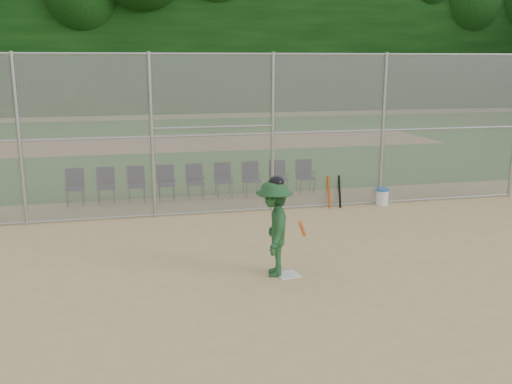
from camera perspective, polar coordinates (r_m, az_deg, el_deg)
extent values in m
plane|color=tan|center=(9.99, 3.23, -9.35)|extent=(100.00, 100.00, 0.00)
plane|color=#235C1B|center=(27.25, -7.28, 4.95)|extent=(100.00, 100.00, 0.00)
plane|color=tan|center=(27.25, -7.28, 4.95)|extent=(24.00, 24.00, 0.00)
cube|color=gray|center=(14.22, -2.25, 5.76)|extent=(16.00, 0.02, 4.00)
cylinder|color=#9EA3A8|center=(14.10, -2.32, 13.65)|extent=(16.00, 0.05, 0.05)
cube|color=black|center=(43.97, -9.79, 15.09)|extent=(80.00, 5.00, 11.00)
cube|color=silver|center=(10.45, 3.20, -8.25)|extent=(0.44, 0.44, 0.02)
imported|color=#1E4C26|center=(10.20, 1.81, -3.65)|extent=(0.89, 1.25, 1.75)
ellipsoid|color=black|center=(9.99, 1.85, 0.99)|extent=(0.27, 0.30, 0.23)
cylinder|color=#DF5515|center=(9.91, 4.64, -3.71)|extent=(0.37, 0.72, 0.49)
cylinder|color=white|center=(15.68, 12.49, -0.56)|extent=(0.33, 0.33, 0.39)
cylinder|color=#2664A8|center=(15.63, 12.53, 0.22)|extent=(0.35, 0.35, 0.05)
cylinder|color=#D84C14|center=(15.08, 7.29, 0.00)|extent=(0.06, 0.22, 0.85)
cylinder|color=black|center=(15.19, 8.36, 0.05)|extent=(0.06, 0.25, 0.84)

